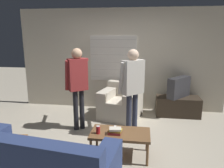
# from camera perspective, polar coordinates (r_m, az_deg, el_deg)

# --- Properties ---
(ground_plane) EXTENTS (16.00, 16.00, 0.00)m
(ground_plane) POSITION_cam_1_polar(r_m,az_deg,el_deg) (4.06, -1.10, -15.66)
(ground_plane) COLOR #B2A893
(wall_back) EXTENTS (5.20, 0.08, 2.55)m
(wall_back) POSITION_cam_1_polar(r_m,az_deg,el_deg) (5.60, 2.10, 6.27)
(wall_back) COLOR beige
(wall_back) RESTS_ON ground_plane
(armchair_beige) EXTENTS (1.06, 1.06, 0.79)m
(armchair_beige) POSITION_cam_1_polar(r_m,az_deg,el_deg) (5.19, 2.35, -5.04)
(armchair_beige) COLOR beige
(armchair_beige) RESTS_ON ground_plane
(coffee_table) EXTENTS (0.95, 0.52, 0.41)m
(coffee_table) POSITION_cam_1_polar(r_m,az_deg,el_deg) (3.58, 2.17, -13.12)
(coffee_table) COLOR brown
(coffee_table) RESTS_ON ground_plane
(tv_stand) EXTENTS (1.02, 0.47, 0.46)m
(tv_stand) POSITION_cam_1_polar(r_m,az_deg,el_deg) (5.51, 16.75, -5.58)
(tv_stand) COLOR #33281E
(tv_stand) RESTS_ON ground_plane
(tv) EXTENTS (0.60, 0.65, 0.48)m
(tv) POSITION_cam_1_polar(r_m,az_deg,el_deg) (5.38, 17.06, -0.82)
(tv) COLOR #2D2D33
(tv) RESTS_ON tv_stand
(person_left_standing) EXTENTS (0.47, 0.79, 1.67)m
(person_left_standing) POSITION_cam_1_polar(r_m,az_deg,el_deg) (4.39, -8.99, 1.17)
(person_left_standing) COLOR black
(person_left_standing) RESTS_ON ground_plane
(person_right_standing) EXTENTS (0.50, 0.80, 1.67)m
(person_right_standing) POSITION_cam_1_polar(r_m,az_deg,el_deg) (4.09, 5.29, 0.46)
(person_right_standing) COLOR #33384C
(person_right_standing) RESTS_ON ground_plane
(book_stack) EXTENTS (0.21, 0.18, 0.10)m
(book_stack) POSITION_cam_1_polar(r_m,az_deg,el_deg) (3.50, 0.80, -12.15)
(book_stack) COLOR maroon
(book_stack) RESTS_ON coffee_table
(soda_can) EXTENTS (0.07, 0.07, 0.13)m
(soda_can) POSITION_cam_1_polar(r_m,az_deg,el_deg) (3.51, -3.66, -11.85)
(soda_can) COLOR red
(soda_can) RESTS_ON coffee_table
(spare_remote) EXTENTS (0.05, 0.13, 0.02)m
(spare_remote) POSITION_cam_1_polar(r_m,az_deg,el_deg) (3.69, 0.81, -11.34)
(spare_remote) COLOR white
(spare_remote) RESTS_ON coffee_table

